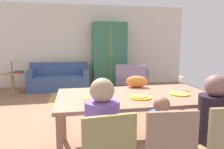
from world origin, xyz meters
name	(u,v)px	position (x,y,z in m)	size (l,w,h in m)	color
ground_plane	(105,112)	(0.00, 0.43, -0.01)	(6.59, 6.05, 0.02)	#8A6143
back_wall	(91,46)	(0.00, 3.50, 1.35)	(6.59, 0.10, 2.70)	beige
dining_table	(136,99)	(0.13, -1.28, 0.70)	(1.96, 1.09, 0.76)	#A97356
plate_near_man	(94,98)	(-0.40, -1.40, 0.77)	(0.25, 0.25, 0.02)	yellow
pizza_near_man	(94,97)	(-0.40, -1.40, 0.78)	(0.17, 0.17, 0.01)	gold
plate_near_child	(141,97)	(0.13, -1.46, 0.77)	(0.25, 0.25, 0.02)	yellow
pizza_near_child	(141,96)	(0.13, -1.46, 0.78)	(0.17, 0.17, 0.01)	gold
plate_near_woman	(179,94)	(0.67, -1.38, 0.77)	(0.25, 0.25, 0.02)	yellow
wine_glass	(181,80)	(0.84, -1.10, 0.89)	(0.07, 0.07, 0.19)	silver
fork	(114,96)	(-0.16, -1.33, 0.76)	(0.02, 0.15, 0.01)	silver
knife	(147,92)	(0.31, -1.18, 0.76)	(0.01, 0.17, 0.01)	silver
person_man	(102,144)	(-0.41, -2.01, 0.51)	(0.31, 0.41, 1.11)	#392F4D
person_child	(159,147)	(0.14, -2.01, 0.43)	(0.22, 0.30, 0.92)	#3E2C45
dining_chair_woman	(222,144)	(0.67, -2.18, 0.49)	(0.44, 0.44, 0.87)	tan
person_woman	(210,134)	(0.68, -2.01, 0.51)	(0.30, 0.41, 1.11)	#3E2C50
cat	(137,82)	(0.28, -0.83, 0.84)	(0.32, 0.16, 0.17)	orange
area_rug	(98,94)	(0.05, 2.04, 0.00)	(2.60, 1.80, 0.01)	tan
couch	(59,80)	(-1.06, 2.89, 0.30)	(1.80, 0.86, 0.82)	#3C5384
armchair	(133,81)	(1.12, 2.19, 0.32)	(1.15, 1.15, 0.82)	gray
armoire	(109,55)	(0.57, 3.11, 1.05)	(1.10, 0.59, 2.10)	#32684E
side_table	(13,80)	(-2.35, 2.64, 0.38)	(0.56, 0.56, 0.58)	tan
table_lamp	(11,58)	(-2.35, 2.64, 1.01)	(0.26, 0.26, 0.54)	brown
book_lower	(19,72)	(-2.15, 2.63, 0.59)	(0.22, 0.16, 0.03)	#9D3326
book_upper	(19,71)	(-2.17, 2.63, 0.62)	(0.22, 0.16, 0.03)	navy
handbag	(119,91)	(0.59, 1.74, 0.13)	(0.32, 0.16, 0.26)	black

